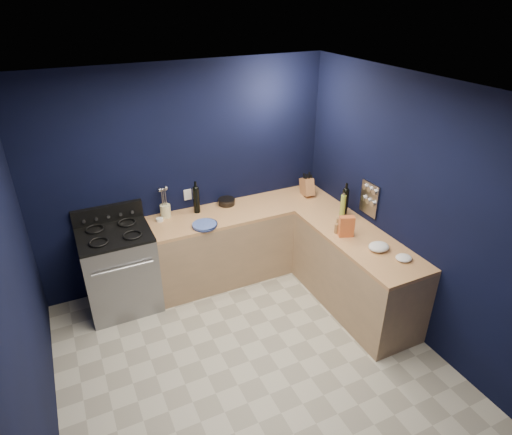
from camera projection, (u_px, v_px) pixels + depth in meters
floor at (249, 362)px, 4.28m from camera, size 3.50×3.50×0.02m
ceiling at (247, 92)px, 3.05m from camera, size 3.50×3.50×0.02m
wall_back at (186, 177)px, 5.07m from camera, size 3.50×0.02×2.60m
wall_right at (408, 209)px, 4.34m from camera, size 0.02×3.50×2.60m
wall_left at (17, 308)px, 3.00m from camera, size 0.02×3.50×2.60m
wall_front at (388, 412)px, 2.27m from camera, size 3.50×0.02×2.60m
cab_back at (245, 242)px, 5.45m from camera, size 2.30×0.63×0.86m
top_back at (244, 210)px, 5.24m from camera, size 2.30×0.63×0.04m
cab_right at (355, 274)px, 4.85m from camera, size 0.63×1.67×0.86m
top_right at (359, 239)px, 4.64m from camera, size 0.63×1.67×0.04m
gas_range at (120, 271)px, 4.84m from camera, size 0.76×0.66×0.92m
oven_door at (126, 287)px, 4.59m from camera, size 0.59×0.02×0.42m
cooktop at (114, 234)px, 4.62m from camera, size 0.76×0.66×0.03m
backguard at (108, 214)px, 4.81m from camera, size 0.76×0.06×0.20m
spice_panel at (369, 199)px, 4.82m from camera, size 0.02×0.28×0.38m
wall_outlet at (188, 195)px, 5.16m from camera, size 0.09×0.02×0.13m
plate_stack at (204, 225)px, 4.83m from camera, size 0.32×0.32×0.03m
ramekin at (160, 220)px, 4.95m from camera, size 0.11×0.11×0.03m
utensil_crock at (165, 211)px, 5.01m from camera, size 0.14×0.14×0.15m
wine_bottle_back at (196, 200)px, 5.08m from camera, size 0.09×0.09×0.31m
lemon_basket at (227, 202)px, 5.31m from camera, size 0.24×0.24×0.08m
knife_block at (307, 187)px, 5.53m from camera, size 0.15×0.27×0.27m
wine_bottle_right at (345, 202)px, 5.05m from camera, size 0.08×0.08×0.31m
oil_bottle at (343, 206)px, 5.01m from camera, size 0.07×0.07×0.26m
spice_jar_near at (337, 229)px, 4.69m from camera, size 0.05×0.05×0.11m
spice_jar_far at (338, 222)px, 4.84m from camera, size 0.06×0.06×0.09m
crouton_bag at (346, 226)px, 4.60m from camera, size 0.17×0.12×0.23m
towel_front at (379, 247)px, 4.39m from camera, size 0.27×0.25×0.08m
towel_end at (404, 258)px, 4.23m from camera, size 0.17×0.15×0.05m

